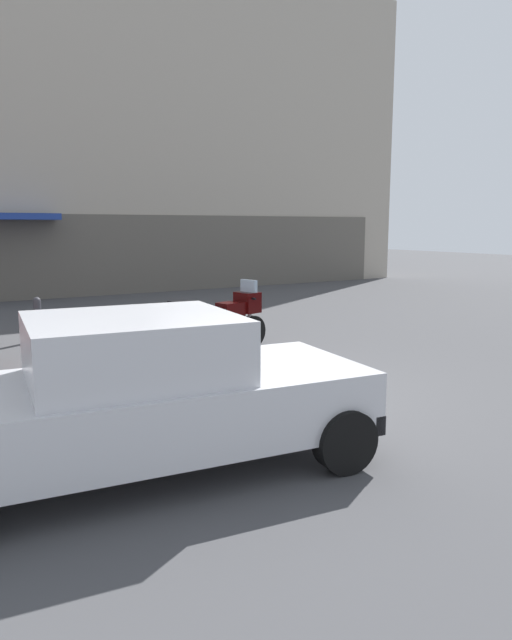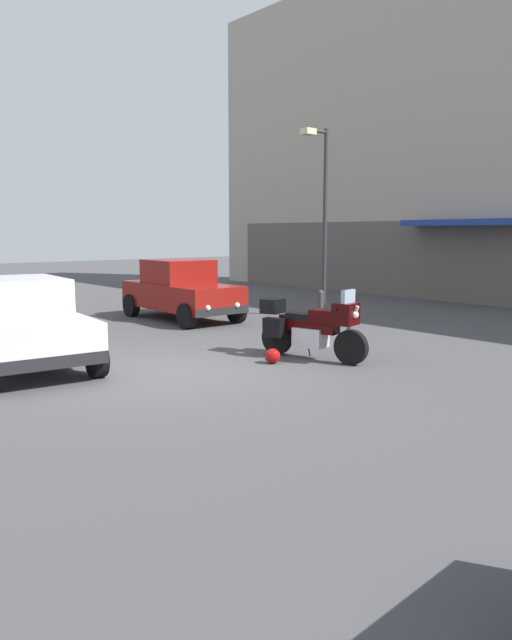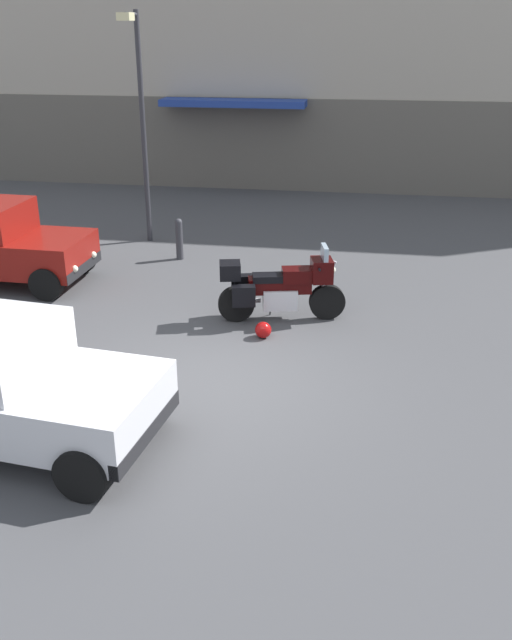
# 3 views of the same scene
# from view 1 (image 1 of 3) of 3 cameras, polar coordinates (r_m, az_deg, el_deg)

# --- Properties ---
(ground_plane) EXTENTS (80.00, 80.00, 0.00)m
(ground_plane) POSITION_cam_1_polar(r_m,az_deg,el_deg) (8.53, 0.48, -7.08)
(ground_plane) COLOR #424244
(building_facade_rear) EXTENTS (30.41, 3.40, 12.18)m
(building_facade_rear) POSITION_cam_1_polar(r_m,az_deg,el_deg) (21.98, -20.75, 18.18)
(building_facade_rear) COLOR #A89E8E
(building_facade_rear) RESTS_ON ground
(motorcycle) EXTENTS (2.23, 1.01, 1.36)m
(motorcycle) POSITION_cam_1_polar(r_m,az_deg,el_deg) (10.91, -3.65, -0.15)
(motorcycle) COLOR black
(motorcycle) RESTS_ON ground
(helmet) EXTENTS (0.28, 0.28, 0.28)m
(helmet) POSITION_cam_1_polar(r_m,az_deg,el_deg) (10.23, -2.29, -3.52)
(helmet) COLOR #990C0C
(helmet) RESTS_ON ground
(car_sedan_far) EXTENTS (4.70, 2.35, 1.56)m
(car_sedan_far) POSITION_cam_1_polar(r_m,az_deg,el_deg) (5.72, -11.49, -7.29)
(car_sedan_far) COLOR silver
(car_sedan_far) RESTS_ON ground
(bollard_curbside) EXTENTS (0.16, 0.16, 0.93)m
(bollard_curbside) POSITION_cam_1_polar(r_m,az_deg,el_deg) (12.99, -20.69, 0.20)
(bollard_curbside) COLOR #333338
(bollard_curbside) RESTS_ON ground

